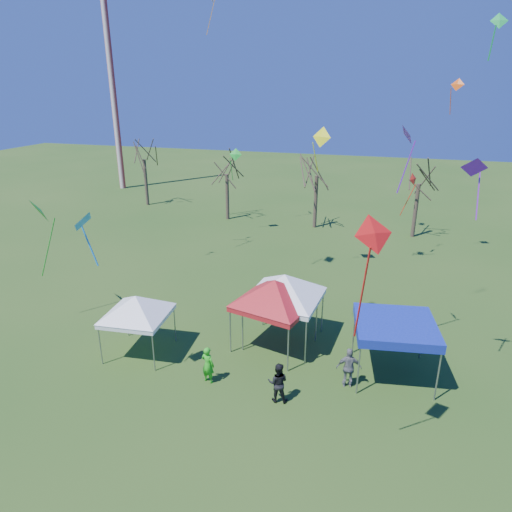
% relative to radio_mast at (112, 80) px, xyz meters
% --- Properties ---
extents(ground, '(140.00, 140.00, 0.00)m').
position_rel_radio_mast_xyz_m(ground, '(28.00, -34.00, -12.50)').
color(ground, '#264B18').
rests_on(ground, ground).
extents(radio_mast, '(0.70, 0.70, 25.00)m').
position_rel_radio_mast_xyz_m(radio_mast, '(0.00, 0.00, 0.00)').
color(radio_mast, silver).
rests_on(radio_mast, ground).
extents(tree_0, '(3.83, 3.83, 8.44)m').
position_rel_radio_mast_xyz_m(tree_0, '(7.15, -6.62, -6.01)').
color(tree_0, '#3D2D21').
rests_on(tree_0, ground).
extents(tree_1, '(3.42, 3.42, 7.54)m').
position_rel_radio_mast_xyz_m(tree_1, '(17.23, -9.35, -6.71)').
color(tree_1, '#3D2D21').
rests_on(tree_1, ground).
extents(tree_2, '(3.71, 3.71, 8.18)m').
position_rel_radio_mast_xyz_m(tree_2, '(25.63, -9.62, -6.21)').
color(tree_2, '#3D2D21').
rests_on(tree_2, ground).
extents(tree_3, '(3.59, 3.59, 7.91)m').
position_rel_radio_mast_xyz_m(tree_3, '(34.03, -9.96, -6.42)').
color(tree_3, '#3D2D21').
rests_on(tree_3, ground).
extents(tent_white_west, '(3.89, 3.89, 3.44)m').
position_rel_radio_mast_xyz_m(tent_white_west, '(21.16, -32.35, -9.72)').
color(tent_white_west, gray).
rests_on(tent_white_west, ground).
extents(tent_white_mid, '(4.69, 4.69, 4.15)m').
position_rel_radio_mast_xyz_m(tent_white_mid, '(27.48, -29.35, -9.15)').
color(tent_white_mid, gray).
rests_on(tent_white_mid, ground).
extents(tent_red, '(4.49, 4.49, 4.09)m').
position_rel_radio_mast_xyz_m(tent_red, '(27.16, -29.99, -9.20)').
color(tent_red, gray).
rests_on(tent_red, ground).
extents(tent_blue, '(3.80, 3.80, 2.62)m').
position_rel_radio_mast_xyz_m(tent_blue, '(32.67, -30.80, -10.09)').
color(tent_blue, gray).
rests_on(tent_blue, ground).
extents(person_dark, '(0.92, 0.76, 1.72)m').
position_rel_radio_mast_xyz_m(person_dark, '(28.33, -33.94, -11.64)').
color(person_dark, black).
rests_on(person_dark, ground).
extents(person_green, '(0.70, 0.55, 1.69)m').
position_rel_radio_mast_xyz_m(person_green, '(25.16, -33.57, -11.66)').
color(person_green, green).
rests_on(person_green, ground).
extents(person_grey, '(1.12, 0.64, 1.80)m').
position_rel_radio_mast_xyz_m(person_grey, '(30.96, -32.15, -11.60)').
color(person_grey, slate).
rests_on(person_grey, ground).
extents(kite_18, '(0.69, 0.44, 1.67)m').
position_rel_radio_mast_xyz_m(kite_18, '(35.07, -28.35, 1.69)').
color(kite_18, green).
rests_on(kite_18, ground).
extents(kite_22, '(0.98, 1.08, 3.00)m').
position_rel_radio_mast_xyz_m(kite_22, '(33.29, -16.12, -6.61)').
color(kite_22, red).
rests_on(kite_22, ground).
extents(kite_11, '(1.35, 0.96, 2.86)m').
position_rel_radio_mast_xyz_m(kite_11, '(27.47, -20.17, -3.49)').
color(kite_11, '#F9FF1A').
rests_on(kite_11, ground).
extents(kite_14, '(1.79, 1.64, 4.06)m').
position_rel_radio_mast_xyz_m(kite_14, '(14.70, -30.25, -6.53)').
color(kite_14, green).
rests_on(kite_14, ground).
extents(kite_5, '(1.38, 1.27, 3.75)m').
position_rel_radio_mast_xyz_m(kite_5, '(31.57, -36.72, -4.28)').
color(kite_5, red).
rests_on(kite_5, ground).
extents(kite_13, '(1.07, 0.77, 2.69)m').
position_rel_radio_mast_xyz_m(kite_13, '(19.53, -13.47, -5.81)').
color(kite_13, green).
rests_on(kite_13, ground).
extents(kite_27, '(1.01, 0.70, 2.34)m').
position_rel_radio_mast_xyz_m(kite_27, '(34.73, -30.54, -3.30)').
color(kite_27, purple).
rests_on(kite_27, ground).
extents(kite_17, '(0.76, 1.01, 2.76)m').
position_rel_radio_mast_xyz_m(kite_17, '(32.32, -29.02, -2.39)').
color(kite_17, purple).
rests_on(kite_17, ground).
extents(kite_19, '(0.93, 0.73, 2.26)m').
position_rel_radio_mast_xyz_m(kite_19, '(35.25, -15.63, -0.50)').
color(kite_19, '#EA4E0C').
rests_on(kite_19, ground).
extents(kite_1, '(0.74, 1.04, 2.25)m').
position_rel_radio_mast_xyz_m(kite_1, '(21.25, -35.38, -5.12)').
color(kite_1, '#1686ED').
rests_on(kite_1, ground).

